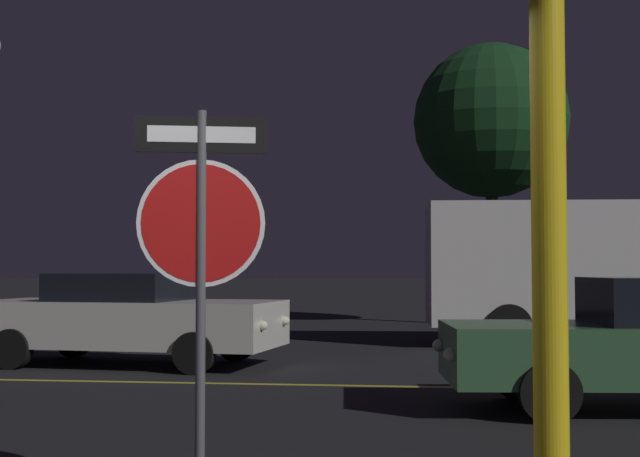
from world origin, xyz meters
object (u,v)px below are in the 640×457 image
object	(u,v)px
passing_car_1	(128,318)
tree_0	(491,122)
yellow_pole_right	(549,249)
delivery_truck	(617,266)
stop_sign	(201,230)

from	to	relation	value
passing_car_1	tree_0	size ratio (longest dim) A/B	0.65
passing_car_1	tree_0	xyz separation A→B (m)	(6.24, 10.53, 4.67)
yellow_pole_right	passing_car_1	xyz separation A→B (m)	(-5.16, 9.88, -0.83)
passing_car_1	delivery_truck	distance (m)	9.51
yellow_pole_right	tree_0	size ratio (longest dim) A/B	0.42
stop_sign	tree_0	world-z (taller)	tree_0
delivery_truck	yellow_pole_right	bearing A→B (deg)	-15.39
passing_car_1	delivery_truck	bearing A→B (deg)	125.14
delivery_truck	tree_0	world-z (taller)	tree_0
tree_0	passing_car_1	bearing A→B (deg)	-120.65
passing_car_1	delivery_truck	xyz separation A→B (m)	(8.26, 4.63, 0.81)
stop_sign	yellow_pole_right	xyz separation A→B (m)	(1.84, -1.77, -0.16)
stop_sign	delivery_truck	xyz separation A→B (m)	(4.94, 12.74, -0.18)
stop_sign	tree_0	bearing A→B (deg)	67.02
yellow_pole_right	passing_car_1	world-z (taller)	yellow_pole_right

